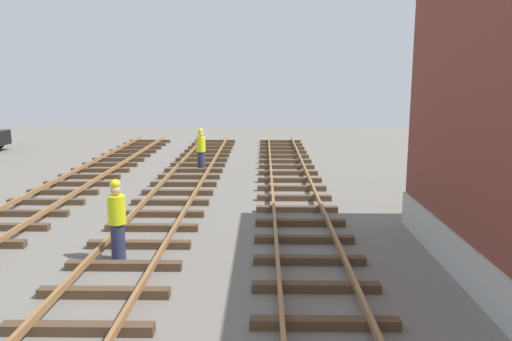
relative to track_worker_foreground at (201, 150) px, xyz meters
The scene contains 2 objects.
track_worker_foreground is the anchor object (origin of this frame).
track_worker_distant 11.03m from the track_worker_foreground, 92.93° to the right, with size 0.40×0.40×1.87m.
Camera 1 is at (0.39, -2.78, 4.16)m, focal length 36.14 mm.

